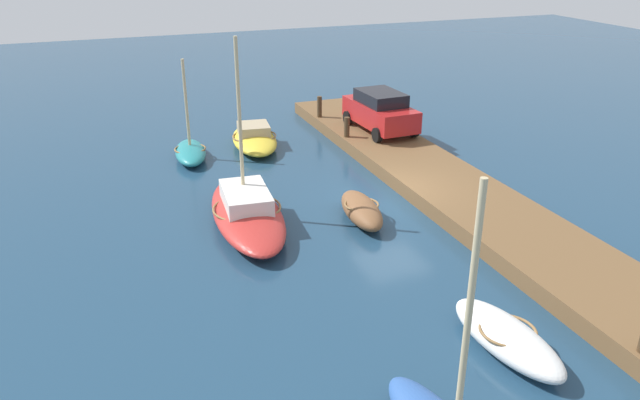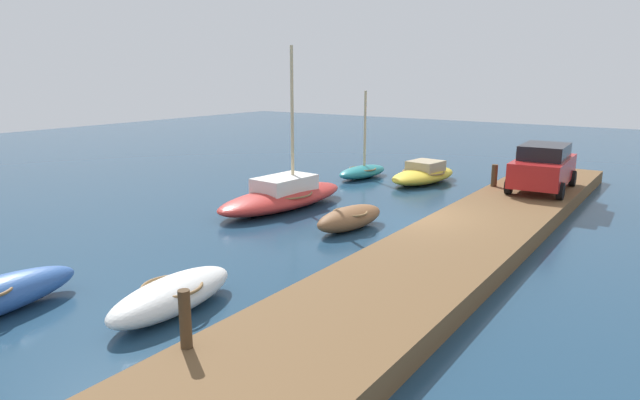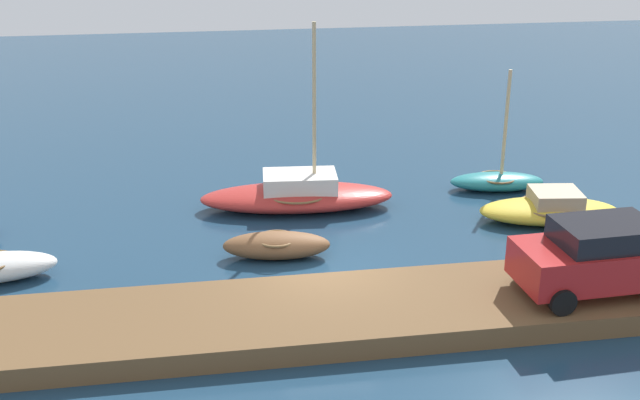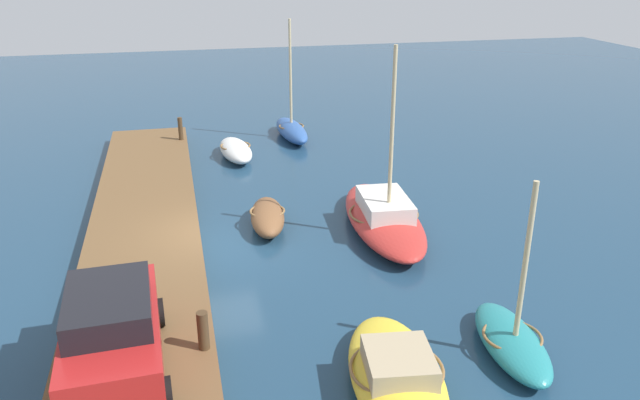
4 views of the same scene
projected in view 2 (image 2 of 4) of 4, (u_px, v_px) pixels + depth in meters
The scene contains 11 objects.
ground_plane at pixel (412, 230), 18.11m from camera, with size 84.00×84.00×0.00m, color navy.
dock_platform at pixel (478, 233), 16.84m from camera, with size 25.05×3.37×0.54m, color brown.
sailboat_red at pixel (283, 195), 20.98m from camera, with size 6.43×2.69×6.03m.
rowboat_teal at pixel (362, 171), 27.03m from camera, with size 3.38×1.66×4.22m.
motorboat_yellow at pixel (424, 174), 25.86m from camera, with size 4.58×2.47×1.02m.
dinghy_brown at pixel (350, 218), 18.12m from camera, with size 3.13×1.45×0.76m.
rowboat_white at pixel (172, 295), 11.87m from camera, with size 3.52×1.56×0.74m.
mooring_post_west at pixel (185, 319), 9.15m from camera, with size 0.20×0.20×1.02m, color #47331E.
mooring_post_mid_west at pixel (494, 175), 22.33m from camera, with size 0.24×0.24×0.89m, color #47331E.
mooring_post_mid_east at pixel (518, 163), 25.05m from camera, with size 0.23×0.23×1.02m, color #47331E.
parked_car at pixel (543, 167), 21.51m from camera, with size 4.24×2.21×1.80m.
Camera 2 is at (-16.06, -7.40, 5.03)m, focal length 30.95 mm.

